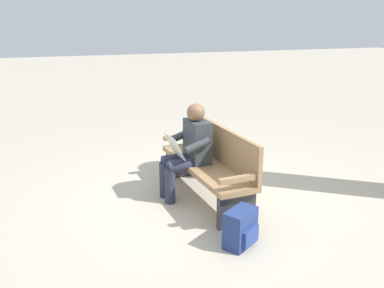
{
  "coord_description": "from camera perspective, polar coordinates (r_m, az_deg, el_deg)",
  "views": [
    {
      "loc": [
        -4.52,
        1.64,
        2.19
      ],
      "look_at": [
        0.07,
        0.15,
        0.7
      ],
      "focal_mm": 39.23,
      "sensor_mm": 36.0,
      "label": 1
    }
  ],
  "objects": [
    {
      "name": "person_seated",
      "position": [
        5.11,
        -0.44,
        -0.61
      ],
      "size": [
        0.59,
        0.6,
        1.18
      ],
      "rotation": [
        0.0,
        0.0,
        0.09
      ],
      "color": "#33383D",
      "rests_on": "ground"
    },
    {
      "name": "ground_plane",
      "position": [
        5.29,
        1.78,
        -7.32
      ],
      "size": [
        40.0,
        40.0,
        0.0
      ],
      "primitive_type": "plane",
      "color": "#B7AD99"
    },
    {
      "name": "bench_near",
      "position": [
        5.14,
        2.55,
        -2.53
      ],
      "size": [
        1.83,
        0.63,
        0.9
      ],
      "rotation": [
        0.0,
        0.0,
        0.09
      ],
      "color": "#9E7A51",
      "rests_on": "ground"
    },
    {
      "name": "backpack",
      "position": [
        4.22,
        6.67,
        -11.31
      ],
      "size": [
        0.37,
        0.4,
        0.38
      ],
      "rotation": [
        0.0,
        0.0,
        2.18
      ],
      "color": "navy",
      "rests_on": "ground"
    }
  ]
}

